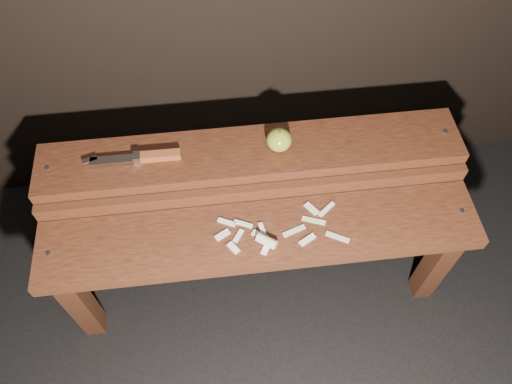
{
  "coord_description": "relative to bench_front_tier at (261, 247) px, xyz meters",
  "views": [
    {
      "loc": [
        -0.09,
        -0.7,
        1.59
      ],
      "look_at": [
        0.0,
        0.06,
        0.45
      ],
      "focal_mm": 35.0,
      "sensor_mm": 36.0,
      "label": 1
    }
  ],
  "objects": [
    {
      "name": "knife",
      "position": [
        -0.29,
        0.23,
        0.16
      ],
      "size": [
        0.27,
        0.04,
        0.02
      ],
      "color": "brown",
      "rests_on": "bench_rear_tier"
    },
    {
      "name": "bench_front_tier",
      "position": [
        0.0,
        0.0,
        0.0
      ],
      "size": [
        1.2,
        0.2,
        0.42
      ],
      "color": "#34180D",
      "rests_on": "ground"
    },
    {
      "name": "apple",
      "position": [
        0.08,
        0.23,
        0.18
      ],
      "size": [
        0.07,
        0.07,
        0.08
      ],
      "color": "olive",
      "rests_on": "bench_rear_tier"
    },
    {
      "name": "ground",
      "position": [
        0.0,
        0.06,
        -0.35
      ],
      "size": [
        60.0,
        60.0,
        0.0
      ],
      "primitive_type": "plane",
      "color": "black"
    },
    {
      "name": "apple_scraps",
      "position": [
        0.03,
        -0.0,
        0.07
      ],
      "size": [
        0.36,
        0.15,
        0.03
      ],
      "color": "beige",
      "rests_on": "bench_front_tier"
    },
    {
      "name": "bench_rear_tier",
      "position": [
        0.0,
        0.23,
        0.06
      ],
      "size": [
        1.2,
        0.21,
        0.5
      ],
      "color": "#34180D",
      "rests_on": "ground"
    }
  ]
}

